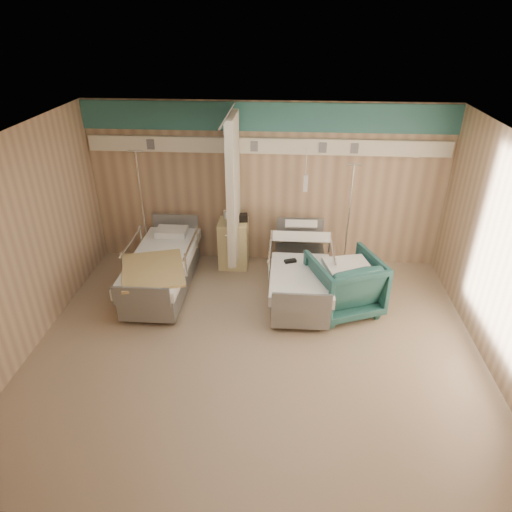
# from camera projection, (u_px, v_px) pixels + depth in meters

# --- Properties ---
(ground) EXTENTS (6.00, 5.00, 0.00)m
(ground) POSITION_uv_depth(u_px,v_px,m) (256.00, 346.00, 6.23)
(ground) COLOR gray
(ground) RESTS_ON ground
(room_walls) EXTENTS (6.04, 5.04, 2.82)m
(room_walls) POSITION_uv_depth(u_px,v_px,m) (255.00, 213.00, 5.56)
(room_walls) COLOR tan
(room_walls) RESTS_ON ground
(bed_right) EXTENTS (1.00, 2.16, 0.63)m
(bed_right) POSITION_uv_depth(u_px,v_px,m) (300.00, 278.00, 7.18)
(bed_right) COLOR white
(bed_right) RESTS_ON ground
(bed_left) EXTENTS (1.00, 2.16, 0.63)m
(bed_left) POSITION_uv_depth(u_px,v_px,m) (162.00, 273.00, 7.32)
(bed_left) COLOR white
(bed_left) RESTS_ON ground
(bedside_cabinet) EXTENTS (0.50, 0.48, 0.85)m
(bedside_cabinet) POSITION_uv_depth(u_px,v_px,m) (234.00, 244.00, 7.99)
(bedside_cabinet) COLOR beige
(bedside_cabinet) RESTS_ON ground
(visitor_armchair) EXTENTS (1.25, 1.26, 0.89)m
(visitor_armchair) POSITION_uv_depth(u_px,v_px,m) (344.00, 284.00, 6.79)
(visitor_armchair) COLOR #215351
(visitor_armchair) RESTS_ON ground
(waffle_blanket) EXTENTS (0.74, 0.69, 0.07)m
(waffle_blanket) POSITION_uv_depth(u_px,v_px,m) (349.00, 256.00, 6.55)
(waffle_blanket) COLOR white
(waffle_blanket) RESTS_ON visitor_armchair
(iv_stand_right) EXTENTS (0.34, 0.34, 1.88)m
(iv_stand_right) POSITION_uv_depth(u_px,v_px,m) (345.00, 247.00, 7.96)
(iv_stand_right) COLOR silver
(iv_stand_right) RESTS_ON ground
(iv_stand_left) EXTENTS (0.37, 0.37, 2.07)m
(iv_stand_left) POSITION_uv_depth(u_px,v_px,m) (147.00, 243.00, 8.03)
(iv_stand_left) COLOR silver
(iv_stand_left) RESTS_ON ground
(call_remote) EXTENTS (0.20, 0.14, 0.04)m
(call_remote) POSITION_uv_depth(u_px,v_px,m) (290.00, 261.00, 6.99)
(call_remote) COLOR black
(call_remote) RESTS_ON bed_right
(tan_blanket) EXTENTS (1.17, 1.32, 0.04)m
(tan_blanket) POSITION_uv_depth(u_px,v_px,m) (153.00, 270.00, 6.75)
(tan_blanket) COLOR tan
(tan_blanket) RESTS_ON bed_left
(toiletry_bag) EXTENTS (0.25, 0.18, 0.12)m
(toiletry_bag) POSITION_uv_depth(u_px,v_px,m) (241.00, 218.00, 7.78)
(toiletry_bag) COLOR black
(toiletry_bag) RESTS_ON bedside_cabinet
(white_cup) EXTENTS (0.12, 0.12, 0.13)m
(white_cup) POSITION_uv_depth(u_px,v_px,m) (226.00, 215.00, 7.89)
(white_cup) COLOR white
(white_cup) RESTS_ON bedside_cabinet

